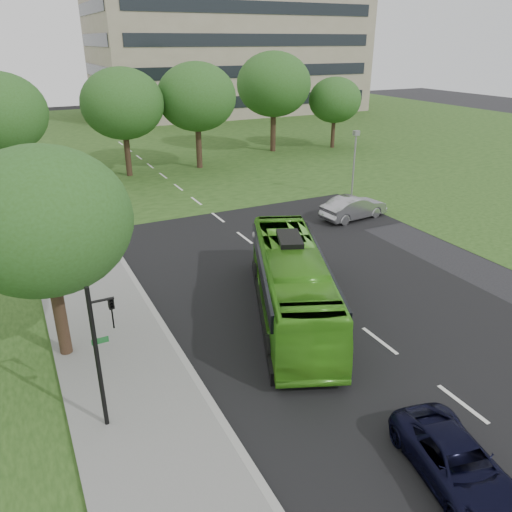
# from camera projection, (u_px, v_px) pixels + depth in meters

# --- Properties ---
(ground) EXTENTS (160.00, 160.00, 0.00)m
(ground) POSITION_uv_depth(u_px,v_px,m) (348.00, 317.00, 20.57)
(ground) COLOR black
(ground) RESTS_ON ground
(street_surfaces) EXTENTS (120.00, 120.00, 0.15)m
(street_surfaces) POSITION_uv_depth(u_px,v_px,m) (171.00, 185.00, 39.08)
(street_surfaces) COLOR black
(street_surfaces) RESTS_ON ground
(office_building) EXTENTS (40.10, 20.10, 25.00)m
(office_building) POSITION_uv_depth(u_px,v_px,m) (228.00, 26.00, 75.44)
(office_building) COLOR gray
(office_building) RESTS_ON ground
(tree_park_b) EXTENTS (6.59, 6.59, 8.64)m
(tree_park_b) POSITION_uv_depth(u_px,v_px,m) (122.00, 104.00, 39.71)
(tree_park_b) COLOR black
(tree_park_b) RESTS_ON ground
(tree_park_c) EXTENTS (6.72, 6.72, 8.93)m
(tree_park_c) POSITION_uv_depth(u_px,v_px,m) (197.00, 97.00, 42.27)
(tree_park_c) COLOR black
(tree_park_c) RESTS_ON ground
(tree_park_d) EXTENTS (7.27, 7.27, 9.61)m
(tree_park_d) POSITION_uv_depth(u_px,v_px,m) (274.00, 85.00, 48.69)
(tree_park_d) COLOR black
(tree_park_d) RESTS_ON ground
(tree_park_e) EXTENTS (5.35, 5.35, 7.14)m
(tree_park_e) POSITION_uv_depth(u_px,v_px,m) (335.00, 100.00, 51.03)
(tree_park_e) COLOR black
(tree_park_e) RESTS_ON ground
(tree_side_near) EXTENTS (5.71, 5.71, 7.59)m
(tree_side_near) POSITION_uv_depth(u_px,v_px,m) (43.00, 221.00, 16.04)
(tree_side_near) COLOR black
(tree_side_near) RESTS_ON ground
(bus) EXTENTS (6.18, 10.51, 2.89)m
(bus) POSITION_uv_depth(u_px,v_px,m) (292.00, 283.00, 20.19)
(bus) COLOR #49A221
(bus) RESTS_ON ground
(sedan) EXTENTS (4.62, 2.06, 1.47)m
(sedan) POSITION_uv_depth(u_px,v_px,m) (354.00, 207.00, 31.64)
(sedan) COLOR #99999D
(sedan) RESTS_ON ground
(suv) EXTENTS (2.68, 4.39, 1.14)m
(suv) POSITION_uv_depth(u_px,v_px,m) (457.00, 462.00, 12.76)
(suv) COLOR black
(suv) RESTS_ON ground
(traffic_light) EXTENTS (0.74, 0.20, 4.63)m
(traffic_light) POSITION_uv_depth(u_px,v_px,m) (101.00, 348.00, 13.70)
(traffic_light) COLOR black
(traffic_light) RESTS_ON ground
(camera_pole) EXTENTS (0.42, 0.37, 4.74)m
(camera_pole) POSITION_uv_depth(u_px,v_px,m) (355.00, 155.00, 35.18)
(camera_pole) COLOR gray
(camera_pole) RESTS_ON ground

